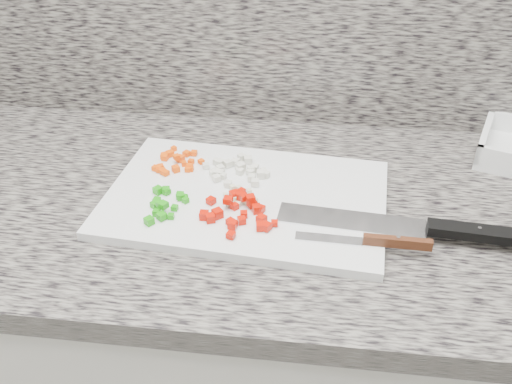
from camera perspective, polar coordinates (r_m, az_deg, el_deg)
cabinet at (r=1.32m, az=0.50°, el=-17.47°), size 3.92×0.62×0.86m
countertop at (r=1.01m, az=0.62°, el=-1.39°), size 3.96×0.64×0.04m
cutting_board at (r=0.98m, az=-1.02°, el=-0.62°), size 0.50×0.35×0.02m
carrot_pile at (r=1.06m, az=-8.25°, el=2.97°), size 0.09×0.10×0.02m
onion_pile at (r=1.03m, az=-1.96°, el=2.21°), size 0.13×0.11×0.01m
green_pepper_pile at (r=0.95m, az=-9.08°, el=-1.06°), size 0.07×0.10×0.02m
red_pepper_pile at (r=0.92m, az=-1.70°, el=-1.84°), size 0.13×0.14×0.02m
garlic_pile at (r=0.96m, az=-1.80°, el=-0.49°), size 0.06×0.06×0.01m
chef_knife at (r=0.93m, az=17.32°, el=-3.51°), size 0.39×0.07×0.02m
paring_knife at (r=0.88m, az=12.28°, el=-4.84°), size 0.21×0.02×0.02m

